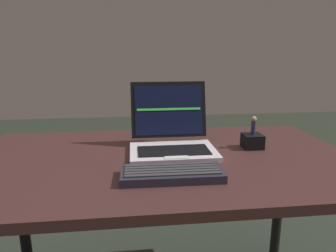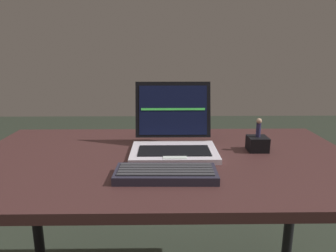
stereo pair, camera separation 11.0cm
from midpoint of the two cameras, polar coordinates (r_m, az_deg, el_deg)
The scene contains 5 objects.
desk at distance 1.13m, azimuth 1.82°, elevation -9.38°, with size 1.37×0.78×0.72m.
laptop_front at distance 1.15m, azimuth 3.59°, elevation -2.25°, with size 0.31×0.27×0.25m.
external_keyboard at distance 0.92m, azimuth 2.78°, elevation -8.87°, with size 0.30×0.13×0.03m.
figurine_stand at distance 1.22m, azimuth 18.57°, elevation -3.17°, with size 0.07×0.07×0.05m, color black.
figurine at distance 1.20m, azimuth 18.82°, elevation -0.18°, with size 0.02×0.02×0.07m.
Camera 2 is at (0.00, -1.04, 1.09)m, focal length 32.85 mm.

